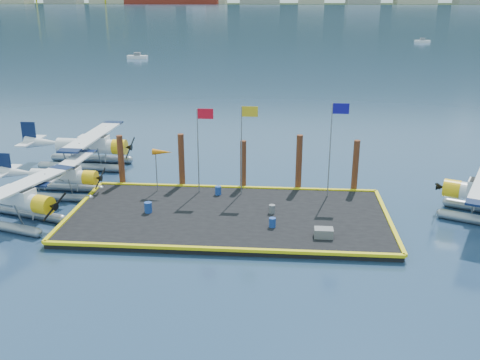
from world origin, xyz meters
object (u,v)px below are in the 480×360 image
at_px(drum_0, 148,207).
at_px(piling_4, 355,168).
at_px(flagpole_red, 201,138).
at_px(flagpole_yellow, 244,137).
at_px(seaplane_c, 90,148).
at_px(drum_1, 272,222).
at_px(seaplane_a, 13,202).
at_px(crate, 324,233).
at_px(drum_2, 272,209).
at_px(piling_1, 182,162).
at_px(piling_0, 121,162).
at_px(windsock, 162,153).
at_px(drum_5, 218,190).
at_px(seaplane_b, 62,178).
at_px(flagpole_blue, 334,136).
at_px(piling_3, 299,164).
at_px(piling_2, 243,166).

xyz_separation_m(drum_0, piling_4, (13.68, 5.55, 1.26)).
bearing_deg(flagpole_red, flagpole_yellow, 0.00).
relative_size(seaplane_c, drum_1, 17.87).
bearing_deg(flagpole_yellow, seaplane_a, -158.49).
relative_size(crate, piling_4, 0.27).
height_order(drum_1, drum_2, drum_1).
bearing_deg(piling_1, drum_0, -102.03).
xyz_separation_m(piling_0, piling_4, (17.00, 0.00, 0.00)).
height_order(drum_0, windsock, windsock).
bearing_deg(piling_4, drum_5, -168.52).
bearing_deg(piling_1, piling_4, 0.00).
bearing_deg(crate, seaplane_c, 144.32).
bearing_deg(drum_5, seaplane_a, -157.03).
xyz_separation_m(seaplane_c, flagpole_yellow, (13.35, -6.47, 2.91)).
height_order(seaplane_b, flagpole_yellow, flagpole_yellow).
xyz_separation_m(flagpole_yellow, piling_4, (7.80, 1.60, -2.51)).
xyz_separation_m(drum_0, drum_1, (7.99, -1.63, -0.05)).
distance_m(flagpole_blue, piling_4, 3.61).
xyz_separation_m(windsock, piling_3, (9.53, 1.60, -1.08)).
bearing_deg(piling_2, crate, -57.74).
height_order(drum_1, piling_2, piling_2).
relative_size(windsock, piling_1, 0.74).
bearing_deg(seaplane_c, piling_1, 63.13).
height_order(flagpole_yellow, piling_1, flagpole_yellow).
height_order(piling_2, piling_3, piling_3).
bearing_deg(flagpole_blue, flagpole_yellow, 180.00).
xyz_separation_m(seaplane_b, piling_1, (8.25, 2.02, 0.79)).
xyz_separation_m(crate, flagpole_blue, (0.91, 6.77, 4.02)).
relative_size(flagpole_yellow, piling_4, 1.55).
height_order(drum_5, piling_0, piling_0).
distance_m(crate, piling_2, 9.98).
distance_m(flagpole_red, flagpole_blue, 8.99).
bearing_deg(flagpole_blue, seaplane_c, 161.52).
distance_m(drum_2, piling_2, 5.63).
relative_size(drum_2, piling_3, 0.13).
relative_size(windsock, piling_3, 0.73).
xyz_separation_m(seaplane_a, drum_2, (16.01, 2.08, -0.78)).
height_order(crate, piling_1, piling_1).
bearing_deg(drum_5, piling_0, 165.23).
bearing_deg(piling_2, piling_3, 0.00).
bearing_deg(seaplane_b, flagpole_red, 95.63).
distance_m(drum_1, piling_1, 10.00).
bearing_deg(windsock, drum_5, -5.10).
bearing_deg(drum_0, piling_4, 22.08).
height_order(seaplane_c, drum_0, seaplane_c).
xyz_separation_m(drum_1, flagpole_red, (-5.10, 5.58, 3.71)).
relative_size(flagpole_blue, piling_1, 1.55).
distance_m(drum_1, flagpole_red, 8.42).
height_order(windsock, piling_4, piling_4).
bearing_deg(flagpole_yellow, piling_4, 11.60).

